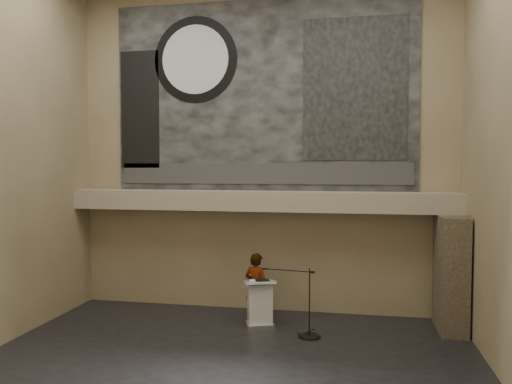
# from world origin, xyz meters

# --- Properties ---
(floor) EXTENTS (10.00, 10.00, 0.00)m
(floor) POSITION_xyz_m (0.00, 0.00, 0.00)
(floor) COLOR black
(floor) RESTS_ON ground
(wall_back) EXTENTS (10.00, 0.02, 8.50)m
(wall_back) POSITION_xyz_m (0.00, 4.00, 4.25)
(wall_back) COLOR #7C6D4E
(wall_back) RESTS_ON floor
(wall_front) EXTENTS (10.00, 0.02, 8.50)m
(wall_front) POSITION_xyz_m (0.00, -4.00, 4.25)
(wall_front) COLOR #7C6D4E
(wall_front) RESTS_ON floor
(soffit) EXTENTS (10.00, 0.80, 0.50)m
(soffit) POSITION_xyz_m (0.00, 3.60, 2.95)
(soffit) COLOR gray
(soffit) RESTS_ON wall_back
(sprinkler_left) EXTENTS (0.04, 0.04, 0.06)m
(sprinkler_left) POSITION_xyz_m (-1.60, 3.55, 2.67)
(sprinkler_left) COLOR #B2893D
(sprinkler_left) RESTS_ON soffit
(sprinkler_right) EXTENTS (0.04, 0.04, 0.06)m
(sprinkler_right) POSITION_xyz_m (1.90, 3.55, 2.67)
(sprinkler_right) COLOR #B2893D
(sprinkler_right) RESTS_ON soffit
(banner) EXTENTS (8.00, 0.05, 5.00)m
(banner) POSITION_xyz_m (0.00, 3.97, 5.70)
(banner) COLOR black
(banner) RESTS_ON wall_back
(banner_text_strip) EXTENTS (7.76, 0.02, 0.55)m
(banner_text_strip) POSITION_xyz_m (0.00, 3.93, 3.65)
(banner_text_strip) COLOR #2D2D2D
(banner_text_strip) RESTS_ON banner
(banner_clock_rim) EXTENTS (2.30, 0.02, 2.30)m
(banner_clock_rim) POSITION_xyz_m (-1.80, 3.93, 6.70)
(banner_clock_rim) COLOR black
(banner_clock_rim) RESTS_ON banner
(banner_clock_face) EXTENTS (1.84, 0.02, 1.84)m
(banner_clock_face) POSITION_xyz_m (-1.80, 3.91, 6.70)
(banner_clock_face) COLOR silver
(banner_clock_face) RESTS_ON banner
(banner_building_print) EXTENTS (2.60, 0.02, 3.60)m
(banner_building_print) POSITION_xyz_m (2.40, 3.93, 5.80)
(banner_building_print) COLOR black
(banner_building_print) RESTS_ON banner
(banner_brick_print) EXTENTS (1.10, 0.02, 3.20)m
(banner_brick_print) POSITION_xyz_m (-3.40, 3.93, 5.40)
(banner_brick_print) COLOR black
(banner_brick_print) RESTS_ON banner
(stone_pier) EXTENTS (0.60, 1.40, 2.70)m
(stone_pier) POSITION_xyz_m (4.65, 3.15, 1.35)
(stone_pier) COLOR #3E3326
(stone_pier) RESTS_ON floor
(lectern) EXTENTS (0.85, 0.72, 1.13)m
(lectern) POSITION_xyz_m (0.21, 2.58, 0.55)
(lectern) COLOR silver
(lectern) RESTS_ON floor
(binder) EXTENTS (0.39, 0.35, 0.04)m
(binder) POSITION_xyz_m (0.29, 2.54, 1.12)
(binder) COLOR black
(binder) RESTS_ON lectern
(papers) EXTENTS (0.25, 0.30, 0.00)m
(papers) POSITION_xyz_m (0.06, 2.56, 1.10)
(papers) COLOR white
(papers) RESTS_ON lectern
(speaker_person) EXTENTS (0.72, 0.57, 1.71)m
(speaker_person) POSITION_xyz_m (0.06, 2.93, 0.85)
(speaker_person) COLOR silver
(speaker_person) RESTS_ON floor
(mic_stand) EXTENTS (1.37, 0.52, 1.56)m
(mic_stand) POSITION_xyz_m (1.41, 2.06, 0.23)
(mic_stand) COLOR black
(mic_stand) RESTS_ON floor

